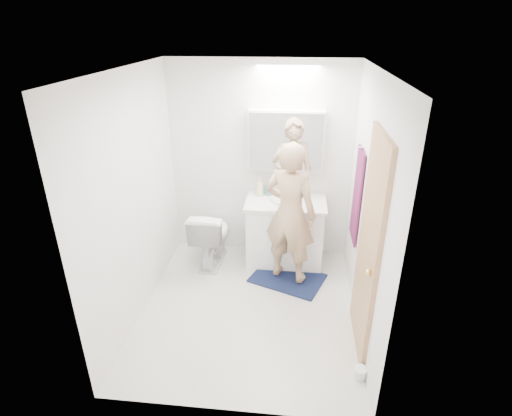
# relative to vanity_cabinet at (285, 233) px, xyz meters

# --- Properties ---
(floor) EXTENTS (2.50, 2.50, 0.00)m
(floor) POSITION_rel_vanity_cabinet_xyz_m (-0.33, -0.96, -0.39)
(floor) COLOR silver
(floor) RESTS_ON ground
(ceiling) EXTENTS (2.50, 2.50, 0.00)m
(ceiling) POSITION_rel_vanity_cabinet_xyz_m (-0.33, -0.96, 2.01)
(ceiling) COLOR white
(ceiling) RESTS_ON floor
(wall_back) EXTENTS (2.50, 0.00, 2.50)m
(wall_back) POSITION_rel_vanity_cabinet_xyz_m (-0.33, 0.29, 0.81)
(wall_back) COLOR white
(wall_back) RESTS_ON floor
(wall_front) EXTENTS (2.50, 0.00, 2.50)m
(wall_front) POSITION_rel_vanity_cabinet_xyz_m (-0.33, -2.21, 0.81)
(wall_front) COLOR white
(wall_front) RESTS_ON floor
(wall_left) EXTENTS (0.00, 2.50, 2.50)m
(wall_left) POSITION_rel_vanity_cabinet_xyz_m (-1.43, -0.96, 0.81)
(wall_left) COLOR white
(wall_left) RESTS_ON floor
(wall_right) EXTENTS (0.00, 2.50, 2.50)m
(wall_right) POSITION_rel_vanity_cabinet_xyz_m (0.77, -0.96, 0.81)
(wall_right) COLOR white
(wall_right) RESTS_ON floor
(vanity_cabinet) EXTENTS (0.90, 0.55, 0.78)m
(vanity_cabinet) POSITION_rel_vanity_cabinet_xyz_m (0.00, 0.00, 0.00)
(vanity_cabinet) COLOR white
(vanity_cabinet) RESTS_ON floor
(countertop) EXTENTS (0.95, 0.58, 0.04)m
(countertop) POSITION_rel_vanity_cabinet_xyz_m (0.00, -0.00, 0.41)
(countertop) COLOR white
(countertop) RESTS_ON vanity_cabinet
(sink_basin) EXTENTS (0.36, 0.36, 0.03)m
(sink_basin) POSITION_rel_vanity_cabinet_xyz_m (0.00, 0.03, 0.45)
(sink_basin) COLOR silver
(sink_basin) RESTS_ON countertop
(faucet) EXTENTS (0.02, 0.02, 0.16)m
(faucet) POSITION_rel_vanity_cabinet_xyz_m (0.00, 0.22, 0.51)
(faucet) COLOR silver
(faucet) RESTS_ON countertop
(medicine_cabinet) EXTENTS (0.88, 0.14, 0.70)m
(medicine_cabinet) POSITION_rel_vanity_cabinet_xyz_m (-0.03, 0.21, 1.11)
(medicine_cabinet) COLOR white
(medicine_cabinet) RESTS_ON wall_back
(mirror_panel) EXTENTS (0.84, 0.01, 0.66)m
(mirror_panel) POSITION_rel_vanity_cabinet_xyz_m (-0.03, 0.13, 1.11)
(mirror_panel) COLOR silver
(mirror_panel) RESTS_ON medicine_cabinet
(toilet) EXTENTS (0.45, 0.74, 0.73)m
(toilet) POSITION_rel_vanity_cabinet_xyz_m (-0.89, -0.11, -0.02)
(toilet) COLOR white
(toilet) RESTS_ON floor
(bath_rug) EXTENTS (0.95, 0.81, 0.02)m
(bath_rug) POSITION_rel_vanity_cabinet_xyz_m (0.06, -0.40, -0.38)
(bath_rug) COLOR #14193E
(bath_rug) RESTS_ON floor
(person) EXTENTS (0.69, 0.58, 1.61)m
(person) POSITION_rel_vanity_cabinet_xyz_m (0.06, -0.40, 0.46)
(person) COLOR tan
(person) RESTS_ON bath_rug
(door) EXTENTS (0.04, 0.80, 2.00)m
(door) POSITION_rel_vanity_cabinet_xyz_m (0.75, -1.31, 0.61)
(door) COLOR tan
(door) RESTS_ON wall_right
(door_knob) EXTENTS (0.06, 0.06, 0.06)m
(door_knob) POSITION_rel_vanity_cabinet_xyz_m (0.71, -1.61, 0.56)
(door_knob) COLOR gold
(door_knob) RESTS_ON door
(towel) EXTENTS (0.02, 0.42, 1.00)m
(towel) POSITION_rel_vanity_cabinet_xyz_m (0.75, -0.41, 0.71)
(towel) COLOR #171138
(towel) RESTS_ON wall_right
(towel_hook) EXTENTS (0.07, 0.02, 0.02)m
(towel_hook) POSITION_rel_vanity_cabinet_xyz_m (0.73, -0.41, 1.23)
(towel_hook) COLOR silver
(towel_hook) RESTS_ON wall_right
(soap_bottle_a) EXTENTS (0.11, 0.11, 0.22)m
(soap_bottle_a) POSITION_rel_vanity_cabinet_xyz_m (-0.33, 0.15, 0.54)
(soap_bottle_a) COLOR beige
(soap_bottle_a) RESTS_ON countertop
(soap_bottle_b) EXTENTS (0.11, 0.11, 0.18)m
(soap_bottle_b) POSITION_rel_vanity_cabinet_xyz_m (-0.22, 0.18, 0.52)
(soap_bottle_b) COLOR teal
(soap_bottle_b) RESTS_ON countertop
(toothbrush_cup) EXTENTS (0.11, 0.11, 0.09)m
(toothbrush_cup) POSITION_rel_vanity_cabinet_xyz_m (0.18, 0.16, 0.48)
(toothbrush_cup) COLOR #3955AD
(toothbrush_cup) RESTS_ON countertop
(toilet_paper_roll) EXTENTS (0.11, 0.11, 0.10)m
(toilet_paper_roll) POSITION_rel_vanity_cabinet_xyz_m (0.72, -1.78, -0.34)
(toilet_paper_roll) COLOR white
(toilet_paper_roll) RESTS_ON floor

